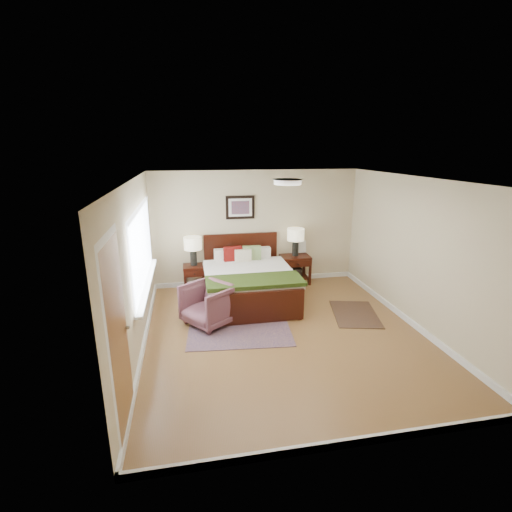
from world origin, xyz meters
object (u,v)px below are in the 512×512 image
lamp_right (296,237)px  nightstand_right (295,267)px  armchair (209,304)px  nightstand_left (194,271)px  rug_persian (238,315)px  bed (248,276)px  lamp_left (193,245)px

lamp_right → nightstand_right: bearing=-90.0°
nightstand_right → armchair: size_ratio=0.81×
nightstand_left → rug_persian: (0.73, -1.46, -0.42)m
lamp_right → armchair: lamp_right is taller
lamp_right → nightstand_left: bearing=-179.5°
lamp_right → armchair: size_ratio=0.77×
lamp_right → rug_persian: lamp_right is taller
bed → armchair: (-0.83, -0.88, -0.16)m
nightstand_right → lamp_right: bearing=90.0°
rug_persian → lamp_right: bearing=49.8°
nightstand_left → nightstand_right: (2.23, 0.01, -0.04)m
lamp_left → nightstand_left: bearing=-90.0°
lamp_left → lamp_right: 2.23m
nightstand_right → lamp_left: bearing=179.7°
bed → nightstand_right: bed is taller
lamp_right → rug_persian: 2.36m
bed → rug_persian: bed is taller
lamp_right → armchair: bearing=-140.2°
lamp_left → armchair: (0.21, -1.69, -0.62)m
armchair → rug_persian: (0.52, 0.21, -0.35)m
lamp_left → lamp_right: (2.23, 0.00, 0.09)m
lamp_right → armchair: 2.73m
nightstand_left → lamp_left: bearing=90.0°
nightstand_left → lamp_right: size_ratio=0.89×
nightstand_left → armchair: (0.21, -1.67, -0.06)m
lamp_left → nightstand_right: bearing=-0.3°
nightstand_left → lamp_right: (2.23, 0.02, 0.65)m
nightstand_left → lamp_left: lamp_left is taller
bed → lamp_left: (-1.04, 0.80, 0.46)m
armchair → rug_persian: size_ratio=0.33×
nightstand_left → lamp_right: 2.32m
lamp_left → lamp_right: lamp_right is taller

